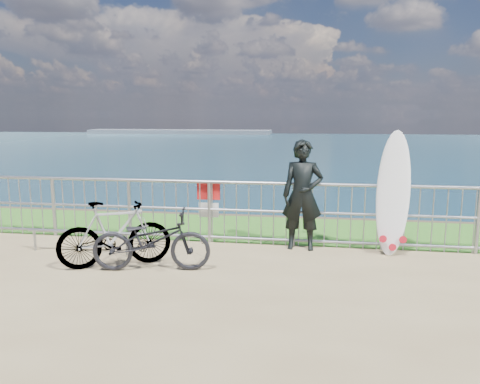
% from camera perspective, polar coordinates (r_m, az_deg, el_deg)
% --- Properties ---
extents(grass_strip, '(120.00, 120.00, 0.00)m').
position_cam_1_polar(grass_strip, '(9.45, 0.73, -4.44)').
color(grass_strip, '#28641B').
rests_on(grass_strip, ground).
extents(seascape, '(260.00, 260.00, 5.00)m').
position_cam_1_polar(seascape, '(160.46, -7.29, 7.10)').
color(seascape, brown).
rests_on(seascape, ground).
extents(railing, '(10.06, 0.10, 1.13)m').
position_cam_1_polar(railing, '(8.26, -0.29, -2.41)').
color(railing, '#919399').
rests_on(railing, ground).
extents(surfer, '(0.69, 0.46, 1.87)m').
position_cam_1_polar(surfer, '(7.95, 7.63, -0.38)').
color(surfer, black).
rests_on(surfer, ground).
extents(surfboard, '(0.63, 0.59, 2.04)m').
position_cam_1_polar(surfboard, '(8.03, 18.15, -0.62)').
color(surfboard, white).
rests_on(surfboard, ground).
extents(bicycle_near, '(1.80, 0.90, 0.91)m').
position_cam_1_polar(bicycle_near, '(7.00, -10.75, -5.82)').
color(bicycle_near, black).
rests_on(bicycle_near, ground).
extents(bicycle_far, '(1.71, 1.19, 1.01)m').
position_cam_1_polar(bicycle_far, '(7.29, -15.03, -4.95)').
color(bicycle_far, black).
rests_on(bicycle_far, ground).
extents(bike_rack, '(1.84, 0.05, 0.38)m').
position_cam_1_polar(bike_rack, '(8.21, -18.96, -4.90)').
color(bike_rack, '#919399').
rests_on(bike_rack, ground).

